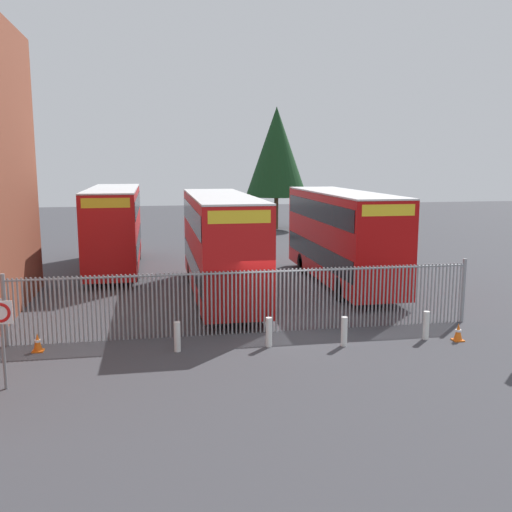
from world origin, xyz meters
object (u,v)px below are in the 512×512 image
double_decker_bus_near_gate (342,234)px  traffic_cone_by_gate (38,342)px  double_decker_bus_behind_fence_left (221,242)px  bollard_center_front (269,332)px  bollard_near_left (177,337)px  bollard_near_right (344,331)px  double_decker_bus_behind_fence_right (115,225)px  traffic_cone_mid_forecourt (458,332)px  speed_limit_sign_post (1,323)px  bollard_far_right (426,325)px

double_decker_bus_near_gate → traffic_cone_by_gate: bearing=-147.8°
double_decker_bus_behind_fence_left → bollard_center_front: bearing=-84.4°
double_decker_bus_behind_fence_left → traffic_cone_by_gate: 9.22m
double_decker_bus_near_gate → traffic_cone_by_gate: 14.83m
bollard_near_left → bollard_near_right: size_ratio=1.00×
double_decker_bus_behind_fence_left → double_decker_bus_behind_fence_right: bearing=123.5°
double_decker_bus_behind_fence_right → traffic_cone_mid_forecourt: double_decker_bus_behind_fence_right is taller
double_decker_bus_behind_fence_right → bollard_center_front: (5.58, -14.41, -1.95)m
double_decker_bus_near_gate → double_decker_bus_behind_fence_right: 12.30m
bollard_center_front → traffic_cone_by_gate: (-7.15, 0.80, -0.19)m
bollard_center_front → traffic_cone_by_gate: 7.19m
traffic_cone_mid_forecourt → speed_limit_sign_post: speed_limit_sign_post is taller
bollard_near_left → bollard_near_right: 5.28m
double_decker_bus_behind_fence_left → traffic_cone_by_gate: bearing=-136.1°
double_decker_bus_near_gate → traffic_cone_mid_forecourt: 9.43m
bollard_far_right → speed_limit_sign_post: (-12.66, -2.00, 1.30)m
bollard_near_right → bollard_far_right: same height
double_decker_bus_behind_fence_right → bollard_far_right: bearing=-53.4°
traffic_cone_by_gate → traffic_cone_mid_forecourt: size_ratio=1.00×
double_decker_bus_near_gate → bollard_far_right: size_ratio=11.38×
double_decker_bus_behind_fence_left → traffic_cone_by_gate: (-6.47, -6.22, -2.13)m
double_decker_bus_behind_fence_left → bollard_near_right: bearing=-67.5°
bollard_center_front → traffic_cone_mid_forecourt: bearing=-4.8°
double_decker_bus_behind_fence_left → bollard_center_front: size_ratio=11.38×
double_decker_bus_near_gate → traffic_cone_mid_forecourt: bearing=-83.9°
double_decker_bus_near_gate → bollard_near_right: size_ratio=11.38×
double_decker_bus_near_gate → bollard_near_left: double_decker_bus_near_gate is taller
bollard_near_left → bollard_far_right: size_ratio=1.00×
bollard_near_left → speed_limit_sign_post: speed_limit_sign_post is taller
bollard_far_right → bollard_center_front: bearing=178.0°
double_decker_bus_near_gate → bollard_center_front: 10.28m
speed_limit_sign_post → bollard_near_left: bearing=26.2°
double_decker_bus_behind_fence_right → bollard_near_right: 16.89m
bollard_center_front → bollard_far_right: 5.27m
bollard_center_front → traffic_cone_mid_forecourt: 6.27m
bollard_far_right → traffic_cone_mid_forecourt: 1.05m
bollard_center_front → speed_limit_sign_post: size_ratio=0.40×
bollard_far_right → traffic_cone_mid_forecourt: bearing=-18.8°
double_decker_bus_behind_fence_right → double_decker_bus_near_gate: bearing=-28.1°
double_decker_bus_near_gate → traffic_cone_mid_forecourt: (0.98, -9.13, -2.13)m
bollard_near_right → double_decker_bus_behind_fence_right: bearing=118.3°
double_decker_bus_behind_fence_right → double_decker_bus_behind_fence_left: bearing=-56.5°
bollard_center_front → speed_limit_sign_post: bearing=-163.5°
traffic_cone_by_gate → bollard_near_left: bearing=-10.1°
double_decker_bus_behind_fence_right → bollard_near_left: bearing=-79.4°
bollard_near_right → bollard_near_left: bearing=175.7°
double_decker_bus_near_gate → traffic_cone_by_gate: double_decker_bus_near_gate is taller
speed_limit_sign_post → traffic_cone_by_gate: bearing=85.3°
double_decker_bus_behind_fence_right → bollard_near_right: size_ratio=11.38×
double_decker_bus_near_gate → bollard_near_right: (-2.89, -8.97, -1.95)m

